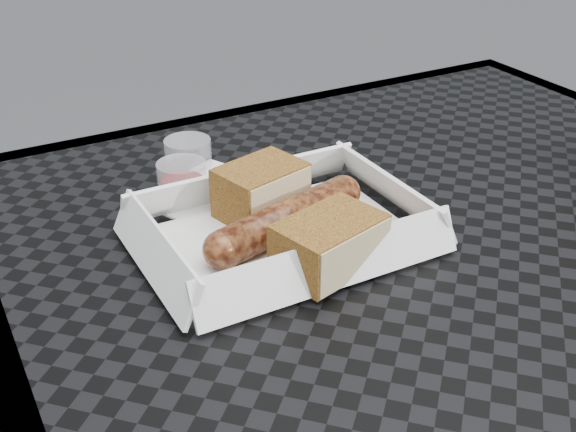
# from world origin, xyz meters

# --- Properties ---
(patio_table) EXTENTS (0.80, 0.80, 0.74)m
(patio_table) POSITION_xyz_m (0.00, 0.00, 0.67)
(patio_table) COLOR black
(patio_table) RESTS_ON ground
(food_tray) EXTENTS (0.22, 0.15, 0.00)m
(food_tray) POSITION_xyz_m (-0.14, 0.08, 0.75)
(food_tray) COLOR white
(food_tray) RESTS_ON patio_table
(bratwurst) EXTENTS (0.18, 0.07, 0.03)m
(bratwurst) POSITION_xyz_m (-0.13, 0.08, 0.77)
(bratwurst) COLOR brown
(bratwurst) RESTS_ON food_tray
(bread_near) EXTENTS (0.09, 0.07, 0.05)m
(bread_near) POSITION_xyz_m (-0.14, 0.13, 0.77)
(bread_near) COLOR brown
(bread_near) RESTS_ON food_tray
(bread_far) EXTENTS (0.10, 0.08, 0.04)m
(bread_far) POSITION_xyz_m (-0.13, 0.02, 0.77)
(bread_far) COLOR brown
(bread_far) RESTS_ON food_tray
(veg_garnish) EXTENTS (0.03, 0.03, 0.00)m
(veg_garnish) POSITION_xyz_m (-0.08, 0.03, 0.75)
(veg_garnish) COLOR #F13E0A
(veg_garnish) RESTS_ON food_tray
(napkin) EXTENTS (0.16, 0.16, 0.00)m
(napkin) POSITION_xyz_m (-0.15, 0.19, 0.75)
(napkin) COLOR white
(napkin) RESTS_ON patio_table
(condiment_cup_sauce) EXTENTS (0.05, 0.05, 0.03)m
(condiment_cup_sauce) POSITION_xyz_m (-0.18, 0.22, 0.76)
(condiment_cup_sauce) COLOR maroon
(condiment_cup_sauce) RESTS_ON patio_table
(condiment_cup_empty) EXTENTS (0.05, 0.05, 0.03)m
(condiment_cup_empty) POSITION_xyz_m (-0.15, 0.27, 0.76)
(condiment_cup_empty) COLOR silver
(condiment_cup_empty) RESTS_ON patio_table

